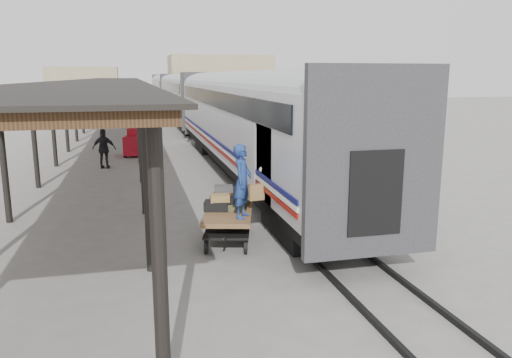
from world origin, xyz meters
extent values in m
plane|color=slate|center=(0.00, 0.00, 0.00)|extent=(160.00, 160.00, 0.00)
cube|color=silver|center=(3.20, 8.00, 2.60)|extent=(3.00, 24.00, 2.90)
cube|color=#28282B|center=(3.20, -3.90, 2.60)|extent=(3.04, 0.22, 3.50)
cube|color=black|center=(1.68, 8.00, 3.50)|extent=(0.04, 22.08, 0.65)
cube|color=black|center=(3.20, 8.00, 0.90)|extent=(2.55, 23.04, 0.50)
cube|color=silver|center=(3.20, 34.00, 2.60)|extent=(3.00, 24.00, 2.90)
cube|color=#28282B|center=(3.20, 22.10, 2.60)|extent=(3.04, 0.22, 3.50)
cube|color=black|center=(1.68, 34.00, 3.50)|extent=(0.04, 22.08, 0.65)
cube|color=black|center=(3.20, 34.00, 0.90)|extent=(2.55, 23.04, 0.50)
cube|color=silver|center=(3.20, 60.00, 2.60)|extent=(3.00, 24.00, 2.90)
cube|color=#28282B|center=(3.20, 48.10, 2.60)|extent=(3.04, 0.22, 3.50)
cube|color=black|center=(1.68, 60.00, 3.50)|extent=(0.04, 22.08, 0.65)
cube|color=black|center=(3.20, 60.00, 0.90)|extent=(2.55, 23.04, 0.50)
cube|color=black|center=(1.95, -0.50, 2.15)|extent=(0.50, 1.70, 2.00)
imported|color=silver|center=(1.95, -0.50, 2.01)|extent=(0.72, 0.89, 1.72)
cube|color=olive|center=(1.55, -0.65, 1.40)|extent=(0.57, 0.25, 0.42)
cube|color=#422B19|center=(-3.40, 24.00, 4.00)|extent=(4.60, 64.00, 0.18)
cube|color=black|center=(-3.40, 24.00, 4.12)|extent=(4.90, 64.30, 0.06)
cylinder|color=black|center=(-5.45, 24.00, 2.00)|extent=(0.20, 0.20, 4.00)
cylinder|color=black|center=(-5.45, 55.00, 2.00)|extent=(0.20, 0.20, 4.00)
cylinder|color=black|center=(-1.35, -7.00, 2.00)|extent=(0.20, 0.20, 4.00)
cylinder|color=black|center=(-1.35, 24.00, 2.00)|extent=(0.20, 0.20, 4.00)
cylinder|color=black|center=(-1.35, 55.00, 2.00)|extent=(0.20, 0.20, 4.00)
cube|color=black|center=(2.48, 34.00, 0.06)|extent=(0.10, 150.00, 0.12)
cube|color=black|center=(3.92, 34.00, 0.06)|extent=(0.10, 150.00, 0.12)
cube|color=tan|center=(14.00, 78.00, 4.00)|extent=(18.00, 10.00, 8.00)
cube|color=tan|center=(-10.00, 82.00, 3.00)|extent=(12.00, 8.00, 6.00)
cube|color=brown|center=(0.77, -0.41, 0.80)|extent=(1.82, 2.64, 0.12)
cube|color=black|center=(0.77, -0.41, 0.45)|extent=(1.69, 2.52, 0.06)
cylinder|color=black|center=(0.05, -1.21, 0.20)|extent=(0.18, 0.41, 0.40)
cylinder|color=black|center=(1.02, -1.46, 0.20)|extent=(0.18, 0.41, 0.40)
cylinder|color=black|center=(0.53, 0.63, 0.20)|extent=(0.18, 0.41, 0.40)
cylinder|color=black|center=(1.50, 0.38, 0.20)|extent=(0.18, 0.41, 0.40)
cube|color=#3C3C3F|center=(0.70, 0.20, 0.98)|extent=(0.75, 0.58, 0.23)
cube|color=olive|center=(1.21, 0.24, 0.97)|extent=(0.71, 0.64, 0.21)
cube|color=black|center=(0.48, -0.24, 0.99)|extent=(0.74, 0.60, 0.26)
cube|color=#4B4E2E|center=(1.02, -0.34, 0.95)|extent=(0.56, 0.48, 0.17)
cube|color=#523021|center=(0.74, 0.08, 1.18)|extent=(0.66, 0.61, 0.20)
cube|color=olive|center=(0.57, -0.28, 1.20)|extent=(0.54, 0.41, 0.20)
cube|color=#3C3C3F|center=(0.74, 0.09, 1.37)|extent=(0.54, 0.41, 0.18)
cube|color=black|center=(1.02, -0.36, 1.12)|extent=(0.55, 0.48, 0.16)
cube|color=maroon|center=(-1.55, 15.44, 0.62)|extent=(1.37, 1.88, 1.02)
cube|color=maroon|center=(-1.45, 15.88, 1.30)|extent=(1.09, 0.87, 0.40)
cylinder|color=black|center=(-2.13, 14.93, 0.20)|extent=(0.22, 0.43, 0.41)
cylinder|color=black|center=(-1.25, 14.73, 0.20)|extent=(0.22, 0.43, 0.41)
cylinder|color=black|center=(-1.86, 16.15, 0.20)|extent=(0.22, 0.43, 0.41)
cylinder|color=black|center=(-0.97, 15.95, 0.20)|extent=(0.22, 0.43, 0.41)
imported|color=navy|center=(1.02, -1.06, 1.80)|extent=(0.74, 0.82, 1.89)
imported|color=black|center=(-3.04, 11.84, 0.96)|extent=(1.20, 0.71, 1.93)
camera|label=1|loc=(-1.58, -13.16, 4.42)|focal=35.00mm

